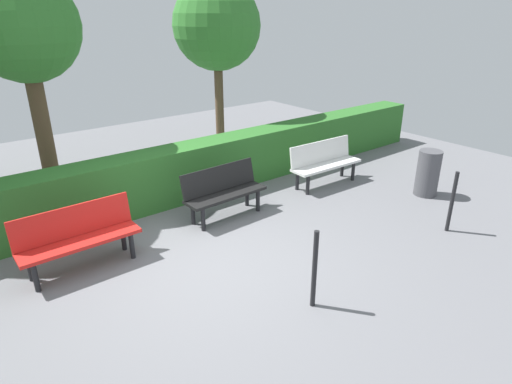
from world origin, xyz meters
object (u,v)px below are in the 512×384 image
(bench_white, at_px, (324,161))
(bench_red, at_px, (78,235))
(tree_near, at_px, (217,26))
(tree_mid, at_px, (24,30))
(trash_bin, at_px, (428,173))
(bench_black, at_px, (223,190))

(bench_white, bearing_deg, bench_red, 3.00)
(tree_near, bearing_deg, bench_white, 96.76)
(tree_mid, xyz_separation_m, trash_bin, (-5.52, 4.42, -2.52))
(bench_black, height_order, tree_near, tree_near)
(trash_bin, bearing_deg, tree_near, -72.57)
(trash_bin, bearing_deg, bench_white, -55.22)
(bench_red, height_order, trash_bin, trash_bin)
(tree_near, distance_m, tree_mid, 4.05)
(bench_white, bearing_deg, bench_black, 1.54)
(bench_white, distance_m, bench_red, 4.84)
(bench_black, distance_m, tree_mid, 4.23)
(bench_white, height_order, bench_black, bench_white)
(tree_mid, bearing_deg, tree_near, -175.69)
(tree_near, bearing_deg, bench_red, 35.48)
(tree_mid, bearing_deg, bench_black, 125.51)
(bench_red, relative_size, tree_near, 0.40)
(bench_black, bearing_deg, tree_mid, -56.08)
(tree_near, xyz_separation_m, tree_mid, (4.03, 0.30, 0.04))
(bench_red, relative_size, trash_bin, 1.80)
(trash_bin, bearing_deg, tree_mid, -38.69)
(bench_white, relative_size, trash_bin, 1.81)
(bench_red, xyz_separation_m, tree_mid, (-0.44, -2.88, 2.47))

